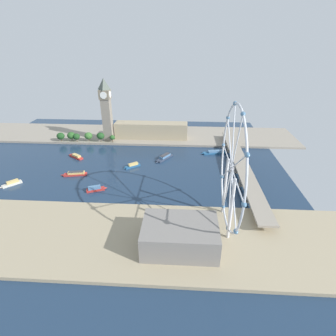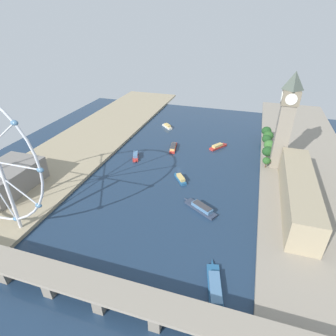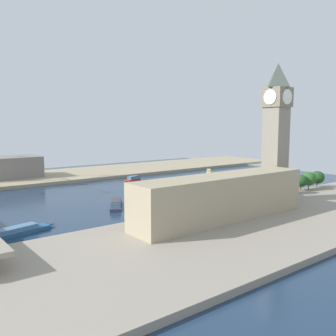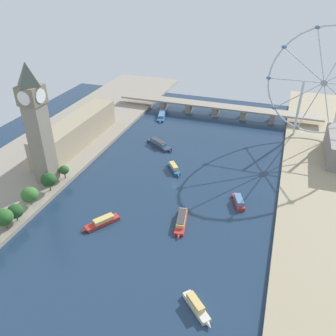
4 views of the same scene
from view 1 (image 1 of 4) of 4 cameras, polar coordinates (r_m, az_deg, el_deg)
name	(u,v)px [view 1 (image 1 of 4)]	position (r m, az deg, el deg)	size (l,w,h in m)	color
ground_plane	(115,169)	(331.24, -11.31, -0.22)	(416.25, 416.25, 0.00)	#1E334C
riverbank_left	(133,135)	(441.22, -7.56, 7.19)	(90.00, 520.00, 3.00)	gray
riverbank_right	(79,236)	(232.82, -18.67, -13.69)	(90.00, 520.00, 3.00)	tan
clock_tower	(106,109)	(406.13, -13.20, 12.28)	(15.89, 15.89, 91.50)	gray
parliament_block	(151,130)	(415.54, -3.63, 8.13)	(22.00, 111.74, 24.39)	tan
tree_row_embankment	(81,136)	(422.31, -18.28, 6.58)	(14.60, 89.08, 14.39)	#513823
ferris_wheel	(231,169)	(208.01, 13.56, -0.27)	(101.99, 3.20, 102.64)	silver
riverside_hall	(180,236)	(203.82, 2.60, -14.39)	(38.56, 56.43, 20.27)	gray
river_bridge	(241,166)	(324.77, 15.61, 0.38)	(228.25, 16.91, 11.53)	gray
tour_boat_0	(76,156)	(375.87, -19.31, 2.40)	(19.00, 25.14, 4.69)	#B22D28
tour_boat_1	(214,152)	(373.58, 10.00, 3.38)	(14.75, 36.96, 4.21)	#235684
tour_boat_2	(12,183)	(336.50, -30.76, -2.90)	(19.29, 18.62, 5.21)	beige
tour_boat_3	(96,189)	(289.83, -15.41, -4.34)	(12.05, 21.84, 5.39)	#B22D28
tour_boat_4	(164,157)	(351.41, -0.79, 2.35)	(31.64, 21.99, 5.44)	#2D384C
tour_boat_5	(132,166)	(331.82, -7.72, 0.53)	(16.66, 20.62, 5.07)	#235684
tour_boat_6	(75,174)	(328.19, -19.43, -1.17)	(10.53, 30.95, 4.81)	#B22D28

